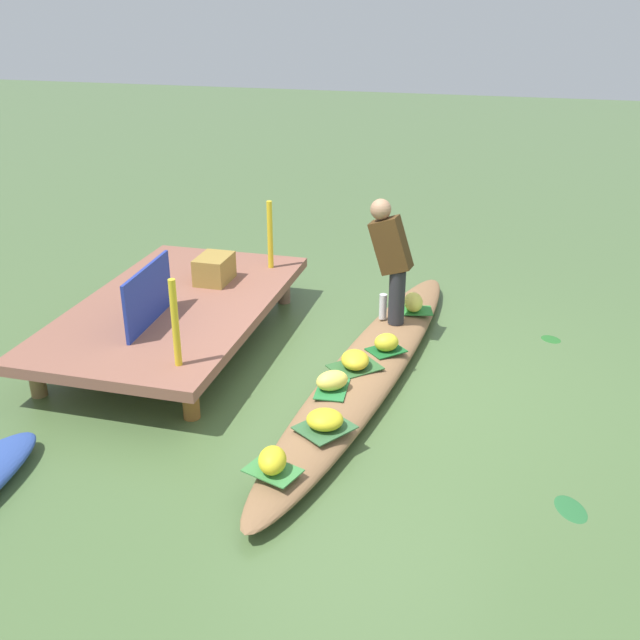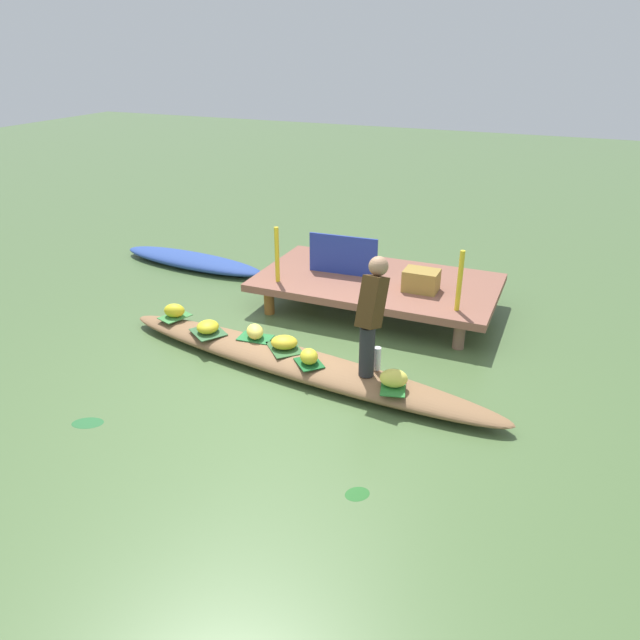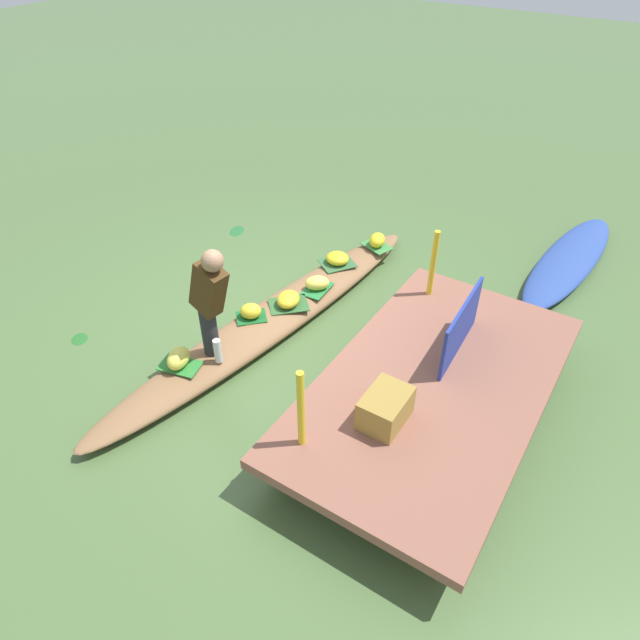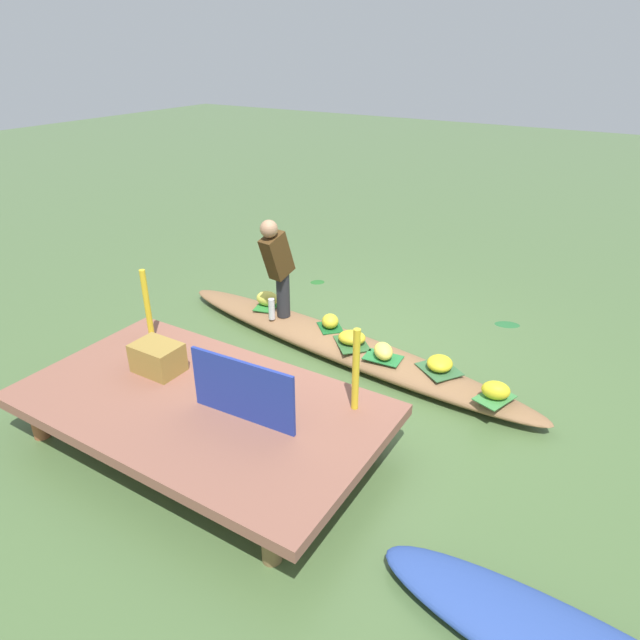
% 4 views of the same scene
% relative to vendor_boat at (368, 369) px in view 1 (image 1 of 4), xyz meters
% --- Properties ---
extents(canal_water, '(40.00, 40.00, 0.00)m').
position_rel_vendor_boat_xyz_m(canal_water, '(0.00, 0.00, -0.11)').
color(canal_water, '#4B6839').
rests_on(canal_water, ground).
extents(dock_platform, '(3.20, 1.80, 0.44)m').
position_rel_vendor_boat_xyz_m(dock_platform, '(0.26, 2.00, 0.27)').
color(dock_platform, '#8A5645').
rests_on(dock_platform, ground).
extents(vendor_boat, '(4.87, 1.22, 0.21)m').
position_rel_vendor_boat_xyz_m(vendor_boat, '(0.00, 0.00, 0.00)').
color(vendor_boat, olive).
rests_on(vendor_boat, ground).
extents(leaf_mat_0, '(0.52, 0.52, 0.01)m').
position_rel_vendor_boat_xyz_m(leaf_mat_0, '(-0.20, 0.08, 0.11)').
color(leaf_mat_0, '#305E2E').
rests_on(leaf_mat_0, vendor_boat).
extents(banana_bunch_0, '(0.36, 0.33, 0.15)m').
position_rel_vendor_boat_xyz_m(banana_bunch_0, '(-0.20, 0.08, 0.18)').
color(banana_bunch_0, gold).
rests_on(banana_bunch_0, vendor_boat).
extents(leaf_mat_1, '(0.33, 0.44, 0.01)m').
position_rel_vendor_boat_xyz_m(leaf_mat_1, '(1.18, -0.23, 0.11)').
color(leaf_mat_1, '#2C7C32').
rests_on(leaf_mat_1, vendor_boat).
extents(banana_bunch_1, '(0.32, 0.26, 0.19)m').
position_rel_vendor_boat_xyz_m(banana_bunch_1, '(1.18, -0.23, 0.20)').
color(banana_bunch_1, '#EBDF54').
rests_on(banana_bunch_1, vendor_boat).
extents(leaf_mat_2, '(0.52, 0.50, 0.01)m').
position_rel_vendor_boat_xyz_m(leaf_mat_2, '(-1.21, 0.09, 0.11)').
color(leaf_mat_2, '#356338').
rests_on(leaf_mat_2, vendor_boat).
extents(banana_bunch_2, '(0.30, 0.32, 0.14)m').
position_rel_vendor_boat_xyz_m(banana_bunch_2, '(-1.21, 0.09, 0.18)').
color(banana_bunch_2, gold).
rests_on(banana_bunch_2, vendor_boat).
extents(leaf_mat_3, '(0.40, 0.40, 0.01)m').
position_rel_vendor_boat_xyz_m(leaf_mat_3, '(0.20, -0.13, 0.11)').
color(leaf_mat_3, '#185C26').
rests_on(leaf_mat_3, vendor_boat).
extents(banana_bunch_3, '(0.29, 0.30, 0.16)m').
position_rel_vendor_boat_xyz_m(banana_bunch_3, '(0.20, -0.13, 0.19)').
color(banana_bunch_3, yellow).
rests_on(banana_bunch_3, vendor_boat).
extents(leaf_mat_4, '(0.40, 0.28, 0.01)m').
position_rel_vendor_boat_xyz_m(leaf_mat_4, '(-0.63, 0.18, 0.11)').
color(leaf_mat_4, '#277739').
rests_on(leaf_mat_4, vendor_boat).
extents(banana_bunch_4, '(0.32, 0.33, 0.16)m').
position_rel_vendor_boat_xyz_m(banana_bunch_4, '(-0.63, 0.18, 0.19)').
color(banana_bunch_4, '#F9E058').
rests_on(banana_bunch_4, vendor_boat).
extents(leaf_mat_5, '(0.36, 0.43, 0.01)m').
position_rel_vendor_boat_xyz_m(leaf_mat_5, '(-1.84, 0.30, 0.11)').
color(leaf_mat_5, '#3D8440').
rests_on(leaf_mat_5, vendor_boat).
extents(banana_bunch_5, '(0.30, 0.25, 0.17)m').
position_rel_vendor_boat_xyz_m(banana_bunch_5, '(-1.84, 0.30, 0.20)').
color(banana_bunch_5, yellow).
rests_on(banana_bunch_5, vendor_boat).
extents(vendor_person, '(0.23, 0.45, 1.24)m').
position_rel_vendor_boat_xyz_m(vendor_person, '(0.85, -0.03, 0.81)').
color(vendor_person, '#28282D').
rests_on(vendor_person, vendor_boat).
extents(water_bottle, '(0.08, 0.08, 0.26)m').
position_rel_vendor_boat_xyz_m(water_bottle, '(0.91, 0.04, 0.24)').
color(water_bottle, silver).
rests_on(water_bottle, vendor_boat).
extents(market_banner, '(0.96, 0.08, 0.55)m').
position_rel_vendor_boat_xyz_m(market_banner, '(-0.24, 2.00, 0.60)').
color(market_banner, navy).
rests_on(market_banner, dock_platform).
extents(railing_post_west, '(0.06, 0.06, 0.75)m').
position_rel_vendor_boat_xyz_m(railing_post_west, '(-0.94, 1.40, 0.71)').
color(railing_post_west, yellow).
rests_on(railing_post_west, dock_platform).
extents(railing_post_east, '(0.06, 0.06, 0.75)m').
position_rel_vendor_boat_xyz_m(railing_post_east, '(1.46, 1.40, 0.71)').
color(railing_post_east, yellow).
rests_on(railing_post_east, dock_platform).
extents(produce_crate, '(0.44, 0.32, 0.28)m').
position_rel_vendor_boat_xyz_m(produce_crate, '(0.90, 1.83, 0.47)').
color(produce_crate, olive).
rests_on(produce_crate, dock_platform).
extents(drifting_plant_0, '(0.36, 0.30, 0.01)m').
position_rel_vendor_boat_xyz_m(drifting_plant_0, '(-1.46, -1.71, -0.10)').
color(drifting_plant_0, '#256230').
rests_on(drifting_plant_0, ground).
extents(drifting_plant_1, '(0.27, 0.27, 0.01)m').
position_rel_vendor_boat_xyz_m(drifting_plant_1, '(1.30, -1.63, -0.10)').
color(drifting_plant_1, '#246125').
rests_on(drifting_plant_1, ground).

